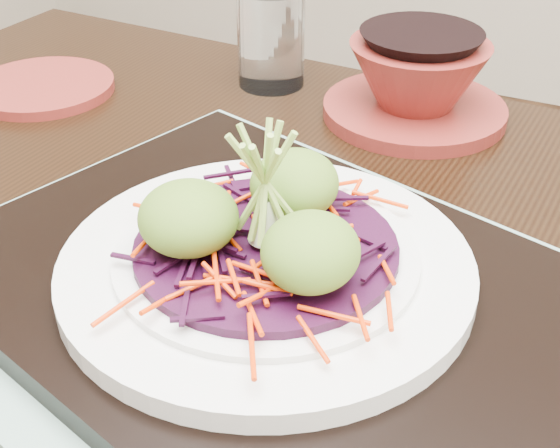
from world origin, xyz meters
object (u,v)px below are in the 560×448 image
at_px(terracotta_side_plate, 43,87).
at_px(terracotta_bowl_set, 417,85).
at_px(water_glass, 271,39).
at_px(white_plate, 266,265).
at_px(serving_tray, 266,288).
at_px(dining_table, 286,366).

distance_m(terracotta_side_plate, terracotta_bowl_set, 0.38).
distance_m(water_glass, terracotta_bowl_set, 0.16).
height_order(terracotta_side_plate, terracotta_bowl_set, terracotta_bowl_set).
height_order(white_plate, terracotta_bowl_set, terracotta_bowl_set).
xyz_separation_m(serving_tray, white_plate, (0.00, 0.00, 0.02)).
xyz_separation_m(dining_table, terracotta_side_plate, (-0.36, 0.17, 0.09)).
bearing_deg(water_glass, terracotta_side_plate, -148.90).
distance_m(serving_tray, terracotta_side_plate, 0.42).
bearing_deg(dining_table, serving_tray, -81.76).
relative_size(terracotta_side_plate, terracotta_bowl_set, 0.62).
height_order(terracotta_side_plate, water_glass, water_glass).
xyz_separation_m(white_plate, terracotta_bowl_set, (-0.00, 0.32, 0.00)).
relative_size(dining_table, white_plate, 4.24).
height_order(serving_tray, white_plate, white_plate).
height_order(dining_table, terracotta_side_plate, terracotta_side_plate).
bearing_deg(terracotta_side_plate, dining_table, -25.23).
distance_m(dining_table, terracotta_side_plate, 0.41).
distance_m(white_plate, terracotta_side_plate, 0.42).
bearing_deg(terracotta_bowl_set, white_plate, -89.74).
bearing_deg(terracotta_side_plate, serving_tray, -29.67).
bearing_deg(serving_tray, dining_table, 111.79).
bearing_deg(water_glass, serving_tray, -63.91).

